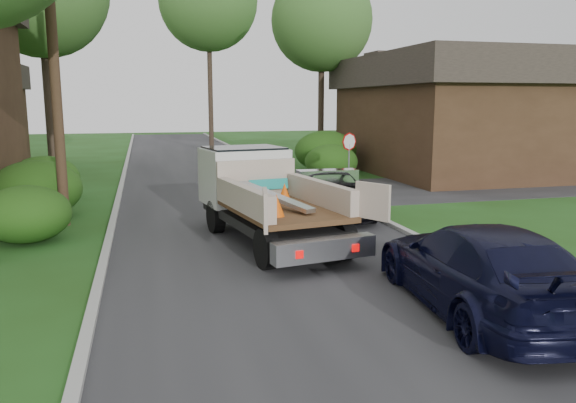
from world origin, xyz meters
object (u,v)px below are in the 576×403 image
Objects in this scene: black_pickup at (330,193)px; navy_suv at (480,268)px; tree_center_far at (208,1)px; house_right at (454,113)px; flatbed_truck at (258,190)px; utility_pole at (54,51)px; stop_sign at (349,149)px; tree_right_far at (322,21)px.

navy_suv is at bearing -82.55° from black_pickup.
navy_suv is (0.60, -34.50, -10.18)m from tree_center_far.
house_right is 1.93× the size of flatbed_truck.
flatbed_truck is at bearing -27.50° from utility_pole.
stop_sign is 0.17× the size of tree_center_far.
tree_center_far is at bearing 76.47° from flatbed_truck.
flatbed_truck is (-7.55, -17.85, -7.17)m from tree_right_far.
utility_pole is at bearing -153.99° from house_right.
flatbed_truck is 3.79m from black_pickup.
house_right is at bearing -55.49° from tree_center_far.
house_right is at bearing 52.28° from black_pickup.
utility_pole reaches higher than house_right.
navy_suv is (-0.26, -9.00, 0.08)m from black_pickup.
tree_center_far is (7.48, 25.02, 5.81)m from utility_pole.
stop_sign is at bearing 20.62° from utility_pole.
house_right is 21.36m from navy_suv.
navy_suv is at bearing -49.58° from utility_pole.
tree_center_far is at bearing 98.66° from stop_sign.
house_right is (7.80, 5.00, 1.38)m from stop_sign.
utility_pole is at bearing -43.79° from navy_suv.
black_pickup is at bearing -88.06° from tree_center_far.
utility_pole is 20.66m from house_right.
stop_sign is 8.64m from flatbed_truck.
utility_pole reaches higher than black_pickup.
tree_center_far is (-3.20, 21.00, 9.20)m from stop_sign.
house_right is at bearing 32.92° from flatbed_truck.
tree_center_far is at bearing 101.07° from black_pickup.
tree_right_far reaches higher than utility_pole.
utility_pole is 7.24m from flatbed_truck.
house_right is at bearing -47.49° from tree_right_far.
stop_sign is 0.37× the size of flatbed_truck.
navy_suv is at bearing -89.00° from tree_center_far.
navy_suv is (2.65, -6.66, -0.51)m from flatbed_truck.
tree_right_far is 20.66m from flatbed_truck.
stop_sign is 13.79m from navy_suv.
house_right reaches higher than stop_sign.
flatbed_truck is 7.18m from navy_suv.
utility_pole is 9.47m from black_pickup.
tree_center_far is (-11.00, 16.00, 7.82)m from house_right.
utility_pole is 1.49× the size of flatbed_truck.
stop_sign reaches higher than navy_suv.
black_pickup is at bearing -3.30° from utility_pole.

